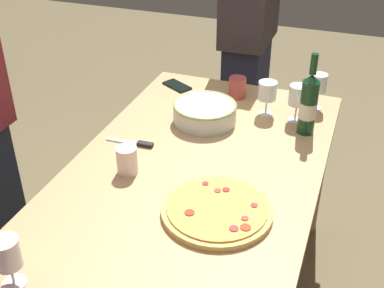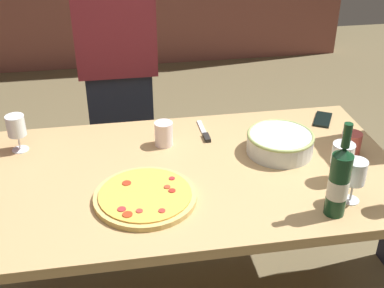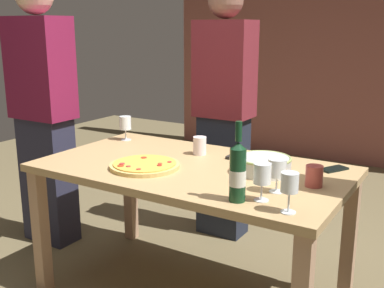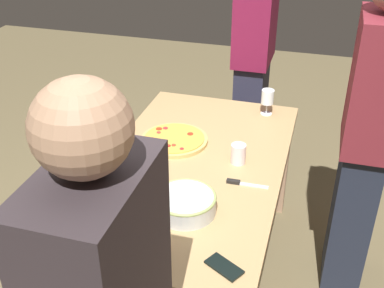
% 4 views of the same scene
% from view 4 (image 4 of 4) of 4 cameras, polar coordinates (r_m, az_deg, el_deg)
% --- Properties ---
extents(ground_plane, '(8.00, 8.00, 0.00)m').
position_cam_4_polar(ground_plane, '(2.91, 0.00, -14.97)').
color(ground_plane, brown).
extents(dining_table, '(1.60, 0.90, 0.75)m').
position_cam_4_polar(dining_table, '(2.48, 0.00, -4.21)').
color(dining_table, tan).
rests_on(dining_table, ground).
extents(pizza, '(0.36, 0.36, 0.03)m').
position_cam_4_polar(pizza, '(2.62, -2.10, 0.52)').
color(pizza, tan).
rests_on(pizza, dining_table).
extents(serving_bowl, '(0.27, 0.27, 0.08)m').
position_cam_4_polar(serving_bowl, '(2.09, -0.80, -6.93)').
color(serving_bowl, silver).
rests_on(serving_bowl, dining_table).
extents(wine_bottle, '(0.07, 0.07, 0.34)m').
position_cam_4_polar(wine_bottle, '(2.14, -11.99, -3.99)').
color(wine_bottle, '#12381F').
rests_on(wine_bottle, dining_table).
extents(wine_glass_near_pizza, '(0.08, 0.08, 0.15)m').
position_cam_4_polar(wine_glass_near_pizza, '(2.01, -8.43, -6.92)').
color(wine_glass_near_pizza, white).
rests_on(wine_glass_near_pizza, dining_table).
extents(wine_glass_by_bottle, '(0.08, 0.08, 0.16)m').
position_cam_4_polar(wine_glass_by_bottle, '(2.07, -11.60, -5.95)').
color(wine_glass_by_bottle, white).
rests_on(wine_glass_by_bottle, dining_table).
extents(wine_glass_far_left, '(0.07, 0.07, 0.16)m').
position_cam_4_polar(wine_glass_far_left, '(2.91, 8.86, 5.35)').
color(wine_glass_far_left, white).
rests_on(wine_glass_far_left, dining_table).
extents(wine_glass_far_right, '(0.07, 0.07, 0.16)m').
position_cam_4_polar(wine_glass_far_right, '(2.00, -15.15, -7.76)').
color(wine_glass_far_right, white).
rests_on(wine_glass_far_right, dining_table).
extents(cup_amber, '(0.08, 0.08, 0.10)m').
position_cam_4_polar(cup_amber, '(1.91, -5.15, -11.24)').
color(cup_amber, '#AC443D').
rests_on(cup_amber, dining_table).
extents(cup_ceramic, '(0.08, 0.08, 0.10)m').
position_cam_4_polar(cup_ceramic, '(2.43, 5.46, -1.15)').
color(cup_ceramic, white).
rests_on(cup_ceramic, dining_table).
extents(cell_phone, '(0.13, 0.16, 0.01)m').
position_cam_4_polar(cell_phone, '(1.87, 3.79, -14.22)').
color(cell_phone, black).
rests_on(cell_phone, dining_table).
extents(pizza_knife, '(0.03, 0.20, 0.02)m').
position_cam_4_polar(pizza_knife, '(2.30, 5.83, -4.60)').
color(pizza_knife, silver).
rests_on(pizza_knife, dining_table).
extents(person_host, '(0.38, 0.24, 1.74)m').
position_cam_4_polar(person_host, '(2.51, 19.83, 0.60)').
color(person_host, '#1F2433').
rests_on(person_host, ground).
extents(person_guest_right, '(0.42, 0.24, 1.77)m').
position_cam_4_polar(person_guest_right, '(3.42, 7.24, 10.19)').
color(person_guest_right, '#27283C').
rests_on(person_guest_right, ground).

